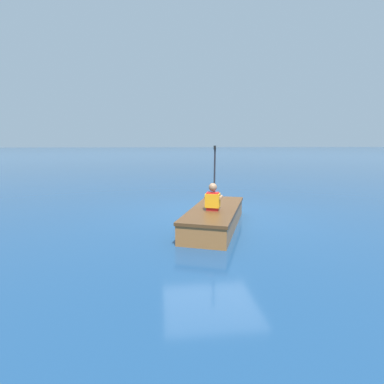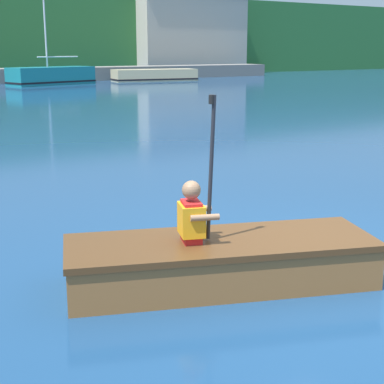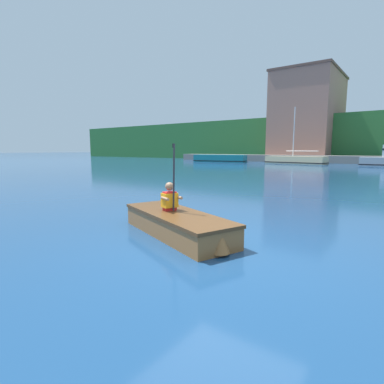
% 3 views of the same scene
% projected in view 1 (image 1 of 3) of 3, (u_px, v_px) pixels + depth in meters
% --- Properties ---
extents(ground_plane, '(300.00, 300.00, 0.00)m').
position_uv_depth(ground_plane, '(211.00, 215.00, 7.62)').
color(ground_plane, navy).
extents(rowboat_foreground, '(3.01, 1.91, 0.44)m').
position_uv_depth(rowboat_foreground, '(215.00, 216.00, 6.54)').
color(rowboat_foreground, '#935B2D').
rests_on(rowboat_foreground, ground).
extents(person_paddler, '(0.42, 0.43, 1.33)m').
position_uv_depth(person_paddler, '(213.00, 198.00, 6.17)').
color(person_paddler, red).
rests_on(person_paddler, rowboat_foreground).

